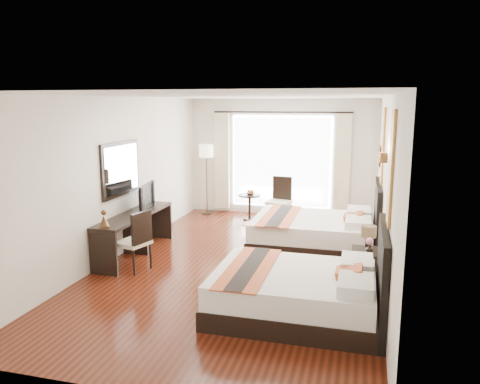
% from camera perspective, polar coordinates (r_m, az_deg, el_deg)
% --- Properties ---
extents(floor, '(4.50, 7.50, 0.01)m').
position_cam_1_polar(floor, '(8.04, 0.24, -8.80)').
color(floor, '#331109').
rests_on(floor, ground).
extents(ceiling, '(4.50, 7.50, 0.02)m').
position_cam_1_polar(ceiling, '(7.57, 0.26, 11.54)').
color(ceiling, white).
rests_on(ceiling, wall_headboard).
extents(wall_headboard, '(0.01, 7.50, 2.80)m').
position_cam_1_polar(wall_headboard, '(7.45, 17.21, 0.32)').
color(wall_headboard, silver).
rests_on(wall_headboard, floor).
extents(wall_desk, '(0.01, 7.50, 2.80)m').
position_cam_1_polar(wall_desk, '(8.52, -14.52, 1.74)').
color(wall_desk, silver).
rests_on(wall_desk, floor).
extents(wall_window, '(4.50, 0.01, 2.80)m').
position_cam_1_polar(wall_window, '(11.31, 5.06, 4.21)').
color(wall_window, silver).
rests_on(wall_window, floor).
extents(wall_entry, '(4.50, 0.01, 2.80)m').
position_cam_1_polar(wall_entry, '(4.26, -12.67, -7.13)').
color(wall_entry, silver).
rests_on(wall_entry, floor).
extents(window_glass, '(2.40, 0.02, 2.20)m').
position_cam_1_polar(window_glass, '(11.31, 5.04, 3.69)').
color(window_glass, white).
rests_on(window_glass, wall_window).
extents(sheer_curtain, '(2.30, 0.02, 2.10)m').
position_cam_1_polar(sheer_curtain, '(11.25, 4.99, 3.66)').
color(sheer_curtain, white).
rests_on(sheer_curtain, wall_window).
extents(drape_left, '(0.35, 0.14, 2.35)m').
position_cam_1_polar(drape_left, '(11.55, -2.16, 3.78)').
color(drape_left, beige).
rests_on(drape_left, floor).
extents(drape_right, '(0.35, 0.14, 2.35)m').
position_cam_1_polar(drape_right, '(11.06, 12.38, 3.22)').
color(drape_right, beige).
rests_on(drape_right, floor).
extents(art_panel_near, '(0.03, 0.50, 1.35)m').
position_cam_1_polar(art_panel_near, '(5.73, 17.95, 2.82)').
color(art_panel_near, maroon).
rests_on(art_panel_near, wall_headboard).
extents(art_panel_far, '(0.03, 0.50, 1.35)m').
position_cam_1_polar(art_panel_far, '(8.53, 17.03, 5.34)').
color(art_panel_far, maroon).
rests_on(art_panel_far, wall_headboard).
extents(wall_sconce, '(0.10, 0.14, 0.14)m').
position_cam_1_polar(wall_sconce, '(7.04, 17.09, 4.03)').
color(wall_sconce, '#482D19').
rests_on(wall_sconce, wall_headboard).
extents(mirror_frame, '(0.04, 1.25, 0.95)m').
position_cam_1_polar(mirror_frame, '(8.51, -14.36, 2.75)').
color(mirror_frame, black).
rests_on(mirror_frame, wall_desk).
extents(mirror_glass, '(0.01, 1.12, 0.82)m').
position_cam_1_polar(mirror_glass, '(8.49, -14.21, 2.74)').
color(mirror_glass, white).
rests_on(mirror_glass, mirror_frame).
extents(bed_near, '(2.16, 1.69, 1.22)m').
position_cam_1_polar(bed_near, '(6.19, 7.51, -11.89)').
color(bed_near, black).
rests_on(bed_near, floor).
extents(bed_far, '(2.29, 1.78, 1.29)m').
position_cam_1_polar(bed_far, '(8.84, 9.52, -4.82)').
color(bed_far, black).
rests_on(bed_far, floor).
extents(nightstand, '(0.43, 0.53, 0.51)m').
position_cam_1_polar(nightstand, '(7.41, 15.04, -8.78)').
color(nightstand, black).
rests_on(nightstand, floor).
extents(table_lamp, '(0.23, 0.23, 0.36)m').
position_cam_1_polar(table_lamp, '(7.38, 15.42, -4.87)').
color(table_lamp, black).
rests_on(table_lamp, nightstand).
extents(vase, '(0.15, 0.15, 0.12)m').
position_cam_1_polar(vase, '(7.21, 15.47, -6.79)').
color(vase, black).
rests_on(vase, nightstand).
extents(console_desk, '(0.50, 2.20, 0.76)m').
position_cam_1_polar(console_desk, '(8.64, -12.66, -5.01)').
color(console_desk, black).
rests_on(console_desk, floor).
extents(television, '(0.26, 0.86, 0.49)m').
position_cam_1_polar(television, '(8.74, -11.80, -0.57)').
color(television, black).
rests_on(television, console_desk).
extents(bronze_figurine, '(0.18, 0.18, 0.25)m').
position_cam_1_polar(bronze_figurine, '(7.67, -16.25, -3.30)').
color(bronze_figurine, '#482D19').
rests_on(bronze_figurine, console_desk).
extents(desk_chair, '(0.57, 0.57, 1.00)m').
position_cam_1_polar(desk_chair, '(7.85, -12.77, -7.19)').
color(desk_chair, beige).
rests_on(desk_chair, floor).
extents(floor_lamp, '(0.34, 0.34, 1.71)m').
position_cam_1_polar(floor_lamp, '(11.35, -4.12, 4.47)').
color(floor_lamp, black).
rests_on(floor_lamp, floor).
extents(side_table, '(0.51, 0.51, 0.59)m').
position_cam_1_polar(side_table, '(10.95, 1.18, -1.83)').
color(side_table, black).
rests_on(side_table, floor).
extents(fruit_bowl, '(0.24, 0.24, 0.05)m').
position_cam_1_polar(fruit_bowl, '(10.88, 1.26, -0.19)').
color(fruit_bowl, '#412817').
rests_on(fruit_bowl, side_table).
extents(window_chair, '(0.57, 0.57, 1.05)m').
position_cam_1_polar(window_chair, '(10.64, 4.78, -2.12)').
color(window_chair, beige).
rests_on(window_chair, floor).
extents(jute_rug, '(1.15, 0.81, 0.01)m').
position_cam_1_polar(jute_rug, '(10.65, 3.69, -3.83)').
color(jute_rug, tan).
rests_on(jute_rug, floor).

